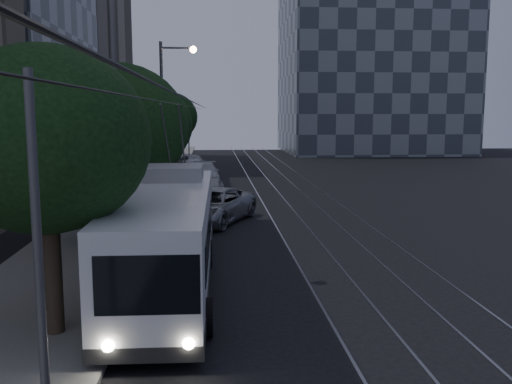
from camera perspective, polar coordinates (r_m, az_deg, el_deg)
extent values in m
plane|color=black|center=(19.37, 3.81, -8.04)|extent=(120.00, 120.00, 0.00)
cube|color=gray|center=(39.06, -11.52, 0.18)|extent=(5.00, 90.00, 0.15)
cube|color=gray|center=(38.89, -0.06, 0.21)|extent=(0.08, 90.00, 0.02)
cube|color=gray|center=(39.03, 2.04, 0.23)|extent=(0.08, 90.00, 0.02)
cube|color=gray|center=(39.24, 4.31, 0.26)|extent=(0.08, 90.00, 0.02)
cube|color=gray|center=(39.49, 6.37, 0.28)|extent=(0.08, 90.00, 0.02)
cylinder|color=black|center=(38.41, -6.29, 8.43)|extent=(0.02, 90.00, 0.02)
cylinder|color=black|center=(38.40, -5.23, 8.44)|extent=(0.02, 90.00, 0.02)
cylinder|color=#535355|center=(9.10, -20.87, -7.70)|extent=(0.14, 0.14, 6.00)
cylinder|color=#535355|center=(28.61, -9.69, 3.25)|extent=(0.14, 0.14, 6.00)
cylinder|color=#535355|center=(48.52, -7.62, 5.27)|extent=(0.14, 0.14, 6.00)
cylinder|color=#535355|center=(68.49, -6.75, 6.12)|extent=(0.14, 0.14, 6.00)
cube|color=#3C424C|center=(76.56, 11.46, 12.97)|extent=(22.00, 18.00, 24.00)
cube|color=silver|center=(17.26, -8.79, -4.36)|extent=(2.64, 11.44, 2.71)
cube|color=black|center=(17.56, -8.70, -8.22)|extent=(2.68, 11.48, 0.33)
cube|color=black|center=(17.70, -8.69, -3.65)|extent=(2.65, 9.07, 1.00)
cube|color=black|center=(11.73, -10.83, -9.12)|extent=(2.12, 0.12, 1.23)
cube|color=black|center=(22.78, -7.77, -0.74)|extent=(1.92, 0.12, 0.95)
cube|color=#2AFC4C|center=(11.51, -10.95, -5.05)|extent=(1.52, 0.09, 0.30)
cube|color=#9C9C9F|center=(19.81, -8.30, 1.93)|extent=(2.06, 2.13, 0.47)
sphere|color=white|center=(12.22, -14.59, -14.69)|extent=(0.25, 0.25, 0.25)
sphere|color=white|center=(12.05, -6.75, -14.81)|extent=(0.25, 0.25, 0.25)
cylinder|color=#535355|center=(20.74, -8.97, 5.21)|extent=(0.06, 4.30, 2.52)
cylinder|color=#535355|center=(20.70, -7.39, 5.24)|extent=(0.06, 4.30, 2.52)
cylinder|color=black|center=(14.26, -14.53, -12.32)|extent=(0.28, 0.95, 0.95)
cylinder|color=black|center=(14.05, -4.94, -12.40)|extent=(0.28, 0.95, 0.95)
cylinder|color=black|center=(20.08, -11.52, -6.20)|extent=(0.28, 0.95, 0.95)
cylinder|color=black|center=(19.93, -4.84, -6.17)|extent=(0.28, 0.95, 0.95)
cylinder|color=black|center=(21.84, -10.95, -5.02)|extent=(0.28, 0.95, 0.95)
cylinder|color=black|center=(21.70, -4.82, -4.98)|extent=(0.28, 0.95, 0.95)
imported|color=#919598|center=(27.56, -4.45, -1.40)|extent=(4.96, 6.55, 1.65)
imported|color=#B7B7BB|center=(35.68, -4.45, 0.42)|extent=(1.76, 3.66, 1.20)
imported|color=#B5B4B9|center=(42.65, -5.16, 1.88)|extent=(2.19, 5.18, 1.49)
imported|color=silver|center=(46.10, -6.48, 2.28)|extent=(2.76, 4.51, 1.40)
imported|color=#B4B4B9|center=(50.67, -6.32, 2.90)|extent=(3.28, 4.94, 1.56)
cylinder|color=black|center=(14.43, -19.65, -8.13)|extent=(0.44, 0.44, 2.94)
ellipsoid|color=black|center=(13.90, -20.30, 4.95)|extent=(4.81, 4.81, 4.33)
cylinder|color=black|center=(24.07, -13.48, -1.92)|extent=(0.44, 0.44, 2.56)
ellipsoid|color=black|center=(23.72, -13.75, 6.29)|extent=(5.76, 5.76, 5.19)
cylinder|color=black|center=(31.50, -12.26, 0.23)|extent=(0.44, 0.44, 2.29)
ellipsoid|color=black|center=(31.24, -12.42, 5.60)|extent=(4.82, 4.82, 4.33)
cylinder|color=black|center=(35.39, -10.63, 1.28)|extent=(0.44, 0.44, 2.48)
ellipsoid|color=black|center=(35.16, -10.77, 6.56)|extent=(5.38, 5.38, 4.84)
cylinder|color=black|center=(44.77, -10.01, 2.63)|extent=(0.44, 0.44, 2.33)
ellipsoid|color=black|center=(44.58, -10.11, 6.70)|extent=(5.37, 5.37, 4.83)
cylinder|color=black|center=(54.56, -8.52, 3.91)|extent=(0.44, 0.44, 2.84)
ellipsoid|color=black|center=(54.42, -8.60, 7.43)|extent=(5.14, 5.14, 4.63)
cylinder|color=#535355|center=(18.38, -13.96, 8.08)|extent=(0.20, 0.20, 10.90)
cylinder|color=#535355|center=(37.28, -9.34, 7.22)|extent=(0.20, 0.20, 9.69)
cylinder|color=#535355|center=(37.40, -7.83, 14.10)|extent=(2.13, 0.12, 0.12)
sphere|color=#E8B37F|center=(37.35, -6.30, 13.98)|extent=(0.44, 0.44, 0.44)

